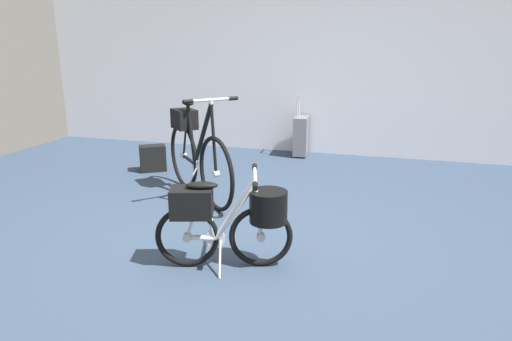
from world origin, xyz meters
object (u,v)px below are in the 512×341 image
Objects in this scene: rolling_suitcase at (301,135)px; backpack_on_floor at (153,158)px; display_bike_left at (196,152)px; folding_bike_foreground at (230,216)px.

rolling_suitcase reaches higher than backpack_on_floor.
display_bike_left is 1.19m from backpack_on_floor.
display_bike_left is at bearing -39.20° from backpack_on_floor.
rolling_suitcase is (0.69, 1.99, -0.18)m from display_bike_left.
display_bike_left is (-0.84, 1.34, 0.09)m from folding_bike_foreground.
folding_bike_foreground is 2.60× the size of backpack_on_floor.
rolling_suitcase is at bearing 92.59° from folding_bike_foreground.
display_bike_left is 2.12m from rolling_suitcase.
rolling_suitcase is 2.03m from backpack_on_floor.
backpack_on_floor is (-0.89, 0.73, -0.31)m from display_bike_left.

